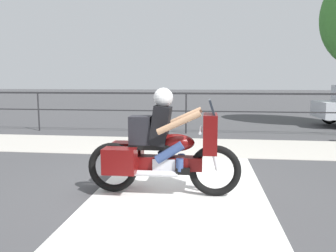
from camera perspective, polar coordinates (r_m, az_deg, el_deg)
name	(u,v)px	position (r m, az deg, el deg)	size (l,w,h in m)	color
ground_plane	(163,188)	(5.39, -0.95, -10.68)	(120.00, 120.00, 0.00)	#424244
sidewalk_band	(180,146)	(8.66, 2.18, -3.52)	(44.00, 2.40, 0.01)	#B7B2A8
crosswalk_band	(180,192)	(5.17, 2.03, -11.46)	(2.61, 6.00, 0.01)	silver
fence_railing	(186,101)	(10.66, 3.19, 4.29)	(36.00, 0.05, 1.34)	#232326
motorcycle	(161,148)	(4.93, -1.21, -3.87)	(2.34, 0.76, 1.61)	black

